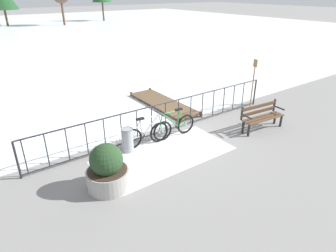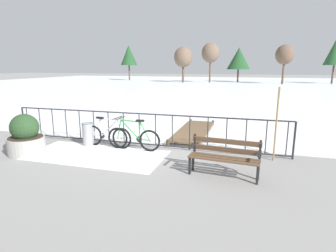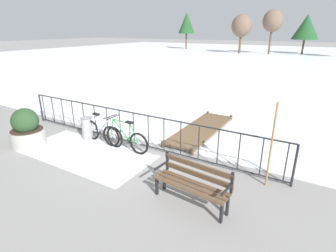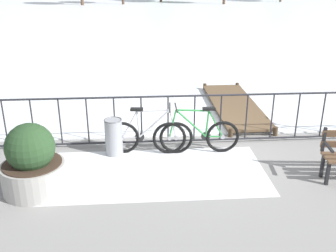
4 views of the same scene
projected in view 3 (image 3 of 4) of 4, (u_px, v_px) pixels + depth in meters
ground_plane at (135, 145)px, 8.17m from camera, size 160.00×160.00×0.00m
frozen_pond at (281, 59)px, 31.08m from camera, size 80.00×56.00×0.03m
snow_patch at (85, 153)px, 7.62m from camera, size 3.99×1.90×0.01m
railing_fence at (134, 128)px, 7.98m from camera, size 9.06×0.06×1.07m
bicycle_near_railing at (103, 132)px, 8.19m from camera, size 1.71×0.52×0.97m
bicycle_second at (125, 139)px, 7.70m from camera, size 1.71×0.52×0.97m
park_bench at (193, 180)px, 5.31m from camera, size 1.64×0.64×0.89m
planter_with_shrub at (27, 129)px, 8.03m from camera, size 1.02×1.02×1.17m
trash_bin at (87, 128)px, 8.52m from camera, size 0.35×0.35×0.73m
oar_upright at (272, 140)px, 5.67m from camera, size 0.04×0.16×1.98m
wooden_dock at (201, 129)px, 9.16m from camera, size 1.10×3.64×0.20m
tree_far_west at (273, 21)px, 35.80m from camera, size 2.66×2.66×5.92m
tree_west_mid at (242, 26)px, 37.41m from camera, size 2.83×2.83×5.40m
tree_east_mid at (187, 23)px, 45.77m from camera, size 2.90×2.90×6.12m
tree_far_east at (306, 27)px, 36.53m from camera, size 3.58×3.58×5.34m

